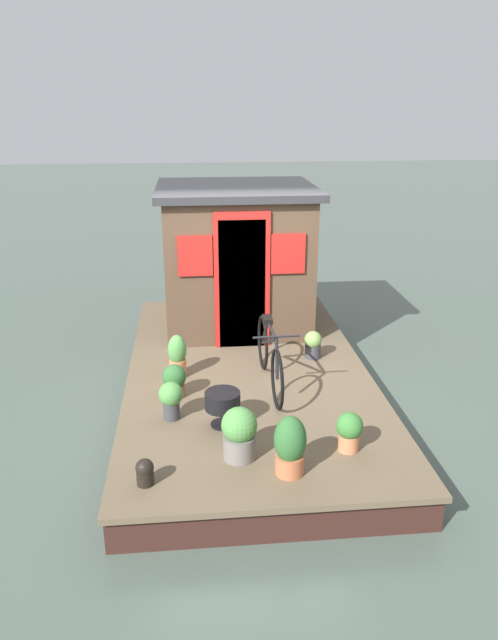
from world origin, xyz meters
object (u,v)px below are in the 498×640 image
object	(u,v)px
potted_plant_geranium	(349,430)
potted_plant_ivy	(174,380)
bicycle	(270,356)
mooring_bollard	(145,472)
potted_plant_rosemary	(171,398)
potted_plant_mint	(177,356)
potted_plant_lavender	(290,446)
charcoal_grill	(223,402)
houseboat_cabin	(236,256)
potted_plant_succulent	(313,344)
potted_plant_sage	(239,433)

from	to	relation	value
potted_plant_geranium	potted_plant_ivy	world-z (taller)	potted_plant_geranium
bicycle	mooring_bollard	distance (m)	2.21
bicycle	potted_plant_rosemary	bearing A→B (deg)	120.53
potted_plant_rosemary	potted_plant_geranium	size ratio (longest dim) A/B	1.06
potted_plant_ivy	mooring_bollard	xyz separation A→B (m)	(-1.61, 0.22, -0.07)
potted_plant_rosemary	potted_plant_mint	bearing A→B (deg)	-3.05
bicycle	potted_plant_lavender	size ratio (longest dim) A/B	3.01
bicycle	potted_plant_mint	size ratio (longest dim) A/B	3.20
potted_plant_geranium	mooring_bollard	xyz separation A→B (m)	(-0.35, 1.86, -0.09)
potted_plant_lavender	charcoal_grill	distance (m)	1.03
houseboat_cabin	mooring_bollard	world-z (taller)	houseboat_cabin
houseboat_cabin	potted_plant_ivy	size ratio (longest dim) A/B	5.79
potted_plant_succulent	mooring_bollard	bearing A→B (deg)	142.10
potted_plant_geranium	charcoal_grill	world-z (taller)	potted_plant_geranium
potted_plant_lavender	charcoal_grill	size ratio (longest dim) A/B	1.51
houseboat_cabin	potted_plant_mint	bearing A→B (deg)	154.50
houseboat_cabin	charcoal_grill	world-z (taller)	houseboat_cabin
potted_plant_succulent	charcoal_grill	world-z (taller)	charcoal_grill
bicycle	charcoal_grill	world-z (taller)	bicycle
potted_plant_rosemary	bicycle	bearing A→B (deg)	-59.47
potted_plant_lavender	potted_plant_ivy	size ratio (longest dim) A/B	1.48
houseboat_cabin	bicycle	size ratio (longest dim) A/B	1.29
potted_plant_rosemary	potted_plant_succulent	size ratio (longest dim) A/B	1.14
potted_plant_ivy	potted_plant_mint	bearing A→B (deg)	-3.40
bicycle	potted_plant_succulent	size ratio (longest dim) A/B	4.74
potted_plant_lavender	potted_plant_mint	bearing A→B (deg)	25.64
bicycle	charcoal_grill	size ratio (longest dim) A/B	4.54
potted_plant_sage	potted_plant_geranium	bearing A→B (deg)	-88.52
potted_plant_mint	charcoal_grill	world-z (taller)	potted_plant_mint
potted_plant_rosemary	potted_plant_succulent	world-z (taller)	potted_plant_rosemary
potted_plant_geranium	potted_plant_sage	size ratio (longest dim) A/B	0.76
mooring_bollard	potted_plant_mint	bearing A→B (deg)	-6.84
charcoal_grill	potted_plant_rosemary	bearing A→B (deg)	69.55
potted_plant_geranium	potted_plant_sage	world-z (taller)	potted_plant_sage
potted_plant_lavender	potted_plant_sage	bearing A→B (deg)	55.66
potted_plant_mint	potted_plant_ivy	xyz separation A→B (m)	(-0.51, 0.03, -0.07)
bicycle	potted_plant_ivy	world-z (taller)	bicycle
potted_plant_lavender	charcoal_grill	world-z (taller)	potted_plant_lavender
potted_plant_mint	potted_plant_ivy	size ratio (longest dim) A/B	1.40
potted_plant_mint	potted_plant_lavender	xyz separation A→B (m)	(-2.08, -1.00, 0.01)
bicycle	potted_plant_mint	bearing A→B (deg)	71.13
potted_plant_ivy	houseboat_cabin	bearing A→B (deg)	-20.99
houseboat_cabin	potted_plant_sage	world-z (taller)	houseboat_cabin
potted_plant_geranium	potted_plant_ivy	distance (m)	2.07
potted_plant_geranium	mooring_bollard	bearing A→B (deg)	100.69
charcoal_grill	potted_plant_lavender	bearing A→B (deg)	-148.77
potted_plant_mint	potted_plant_ivy	distance (m)	0.52
potted_plant_sage	potted_plant_ivy	world-z (taller)	potted_plant_sage
potted_plant_lavender	potted_plant_rosemary	bearing A→B (deg)	44.37
bicycle	potted_plant_ivy	xyz separation A→B (m)	(-0.15, 1.08, -0.18)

